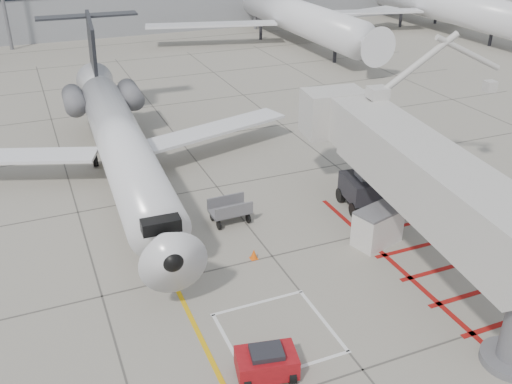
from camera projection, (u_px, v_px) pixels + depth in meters
name	position (u px, v px, depth m)	size (l,w,h in m)	color
ground_plane	(311.00, 305.00, 23.86)	(260.00, 260.00, 0.00)	gray
regional_jet	(125.00, 133.00, 30.69)	(23.82, 30.04, 7.87)	silver
jet_bridge	(430.00, 193.00, 24.74)	(8.95, 18.90, 7.56)	beige
pushback_tug	(266.00, 362.00, 20.07)	(2.13, 1.33, 1.24)	maroon
baggage_cart	(230.00, 211.00, 29.79)	(2.08, 1.31, 1.31)	#5C5B61
ground_power_unit	(378.00, 227.00, 27.80)	(2.33, 1.36, 1.85)	silver
cone_nose	(182.00, 251.00, 27.17)	(0.33, 0.33, 0.46)	#FC530D
cone_side	(254.00, 254.00, 26.85)	(0.37, 0.37, 0.51)	#EF580C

